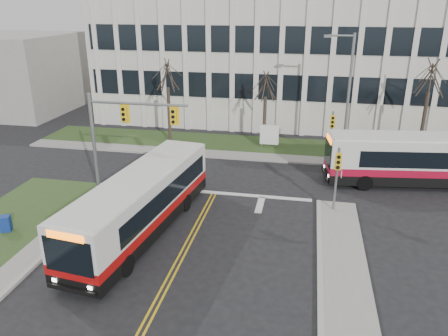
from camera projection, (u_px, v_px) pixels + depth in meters
The scene contains 16 objects.
ground at pixel (177, 265), 19.83m from camera, with size 120.00×120.00×0.00m, color black.
sidewalk_cross at pixel (299, 160), 32.84m from camera, with size 44.00×1.60×0.14m, color #9E9B93.
building_lawn at pixel (300, 148), 35.41m from camera, with size 44.00×5.00×0.12m, color #304D21.
office_building at pixel (308, 56), 44.28m from camera, with size 40.00×16.00×12.00m, color silver.
building_annex at pixel (13, 73), 46.87m from camera, with size 12.00×12.00×8.00m, color #9E9B93.
mast_arm_signal at pixel (118, 127), 25.87m from camera, with size 6.11×0.38×6.20m.
signal_pole_near at pixel (337, 171), 23.97m from camera, with size 0.34×0.39×3.80m.
signal_pole_far at pixel (332, 129), 31.76m from camera, with size 0.34×0.39×3.80m.
streetlight at pixel (347, 91), 31.38m from camera, with size 2.15×0.25×9.20m.
directory_sign at pixel (269, 135), 35.00m from camera, with size 1.50×0.12×2.00m.
tree_left at pixel (167, 76), 35.42m from camera, with size 1.80×1.80×7.70m.
tree_mid at pixel (266, 87), 34.40m from camera, with size 1.80×1.80×6.82m.
tree_right at pixel (430, 79), 31.70m from camera, with size 1.80×1.80×8.25m.
bus_main at pixel (142, 204), 22.21m from camera, with size 2.54×11.73×3.13m, color silver, non-canonical shape.
bus_cross at pixel (423, 161), 28.04m from camera, with size 2.62×12.09×3.22m, color silver, non-canonical shape.
newspaper_box_blue at pixel (6, 225), 22.46m from camera, with size 0.50×0.45×0.95m, color navy.
Camera 1 is at (5.36, -16.20, 11.25)m, focal length 35.00 mm.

